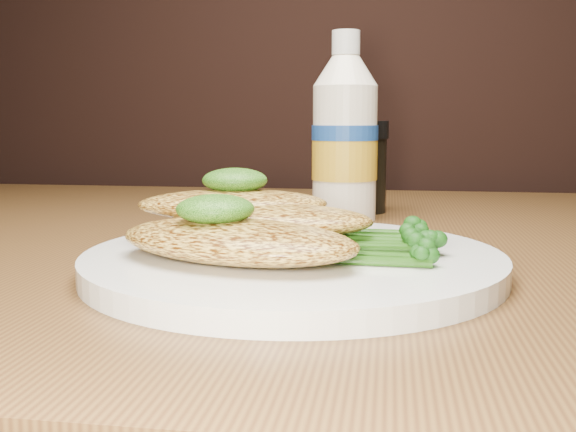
# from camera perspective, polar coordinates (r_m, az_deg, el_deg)

# --- Properties ---
(plate) EXTENTS (0.29, 0.29, 0.02)m
(plate) POSITION_cam_1_polar(r_m,az_deg,el_deg) (0.47, 0.45, -3.95)
(plate) COLOR white
(plate) RESTS_ON dining_table
(chicken_front) EXTENTS (0.19, 0.14, 0.03)m
(chicken_front) POSITION_cam_1_polar(r_m,az_deg,el_deg) (0.44, -4.45, -2.12)
(chicken_front) COLOR gold
(chicken_front) RESTS_ON plate
(chicken_mid) EXTENTS (0.16, 0.09, 0.02)m
(chicken_mid) POSITION_cam_1_polar(r_m,az_deg,el_deg) (0.48, -1.50, -0.28)
(chicken_mid) COLOR gold
(chicken_mid) RESTS_ON plate
(chicken_back) EXTENTS (0.16, 0.10, 0.02)m
(chicken_back) POSITION_cam_1_polar(r_m,az_deg,el_deg) (0.51, -4.74, 1.01)
(chicken_back) COLOR gold
(chicken_back) RESTS_ON plate
(pesto_front) EXTENTS (0.06, 0.06, 0.02)m
(pesto_front) POSITION_cam_1_polar(r_m,az_deg,el_deg) (0.44, -6.26, 0.60)
(pesto_front) COLOR #0F3608
(pesto_front) RESTS_ON chicken_front
(pesto_back) EXTENTS (0.05, 0.05, 0.02)m
(pesto_back) POSITION_cam_1_polar(r_m,az_deg,el_deg) (0.51, -4.59, 3.08)
(pesto_back) COLOR #0F3608
(pesto_back) RESTS_ON chicken_back
(broccolini_bundle) EXTENTS (0.16, 0.14, 0.02)m
(broccolini_bundle) POSITION_cam_1_polar(r_m,az_deg,el_deg) (0.46, 5.12, -1.85)
(broccolini_bundle) COLOR #1F4A10
(broccolini_bundle) RESTS_ON plate
(mayo_bottle) EXTENTS (0.09, 0.09, 0.20)m
(mayo_bottle) POSITION_cam_1_polar(r_m,az_deg,el_deg) (0.71, 4.90, 7.64)
(mayo_bottle) COLOR white
(mayo_bottle) RESTS_ON dining_table
(pepper_grinder) EXTENTS (0.06, 0.06, 0.10)m
(pepper_grinder) POSITION_cam_1_polar(r_m,az_deg,el_deg) (0.77, 6.96, 4.19)
(pepper_grinder) COLOR black
(pepper_grinder) RESTS_ON dining_table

